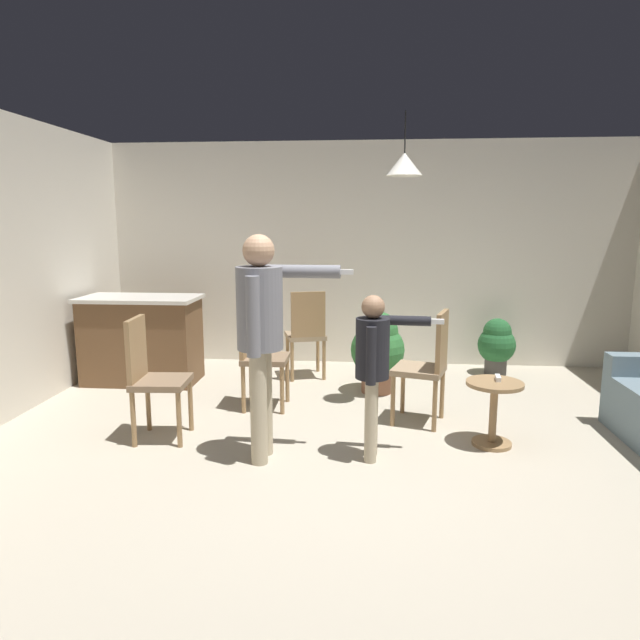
# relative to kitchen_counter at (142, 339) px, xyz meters

# --- Properties ---
(ground) EXTENTS (7.68, 7.68, 0.00)m
(ground) POSITION_rel_kitchen_counter_xyz_m (2.45, -2.08, -0.48)
(ground) COLOR #B2A893
(wall_back) EXTENTS (6.40, 0.10, 2.70)m
(wall_back) POSITION_rel_kitchen_counter_xyz_m (2.45, 1.12, 0.87)
(wall_back) COLOR silver
(wall_back) RESTS_ON ground
(kitchen_counter) EXTENTS (1.26, 0.66, 0.95)m
(kitchen_counter) POSITION_rel_kitchen_counter_xyz_m (0.00, 0.00, 0.00)
(kitchen_counter) COLOR brown
(kitchen_counter) RESTS_ON ground
(side_table_by_couch) EXTENTS (0.44, 0.44, 0.52)m
(side_table_by_couch) POSITION_rel_kitchen_counter_xyz_m (3.46, -1.50, -0.15)
(side_table_by_couch) COLOR #99754C
(side_table_by_couch) RESTS_ON ground
(person_adult) EXTENTS (0.83, 0.48, 1.66)m
(person_adult) POSITION_rel_kitchen_counter_xyz_m (1.71, -1.91, 0.55)
(person_adult) COLOR tan
(person_adult) RESTS_ON ground
(person_child) EXTENTS (0.64, 0.36, 1.23)m
(person_child) POSITION_rel_kitchen_counter_xyz_m (2.51, -1.83, 0.29)
(person_child) COLOR tan
(person_child) RESTS_ON ground
(dining_chair_by_counter) EXTENTS (0.52, 0.52, 1.00)m
(dining_chair_by_counter) POSITION_rel_kitchen_counter_xyz_m (1.78, 0.29, 0.07)
(dining_chair_by_counter) COLOR #99754C
(dining_chair_by_counter) RESTS_ON ground
(dining_chair_near_wall) EXTENTS (0.42, 0.42, 1.00)m
(dining_chair_near_wall) POSITION_rel_kitchen_counter_xyz_m (1.44, -0.75, 0.07)
(dining_chair_near_wall) COLOR #99754C
(dining_chair_near_wall) RESTS_ON ground
(dining_chair_centre_back) EXTENTS (0.45, 0.45, 1.00)m
(dining_chair_centre_back) POSITION_rel_kitchen_counter_xyz_m (0.74, -1.59, 0.07)
(dining_chair_centre_back) COLOR #99754C
(dining_chair_centre_back) RESTS_ON ground
(dining_chair_spare) EXTENTS (0.52, 0.52, 1.00)m
(dining_chair_spare) POSITION_rel_kitchen_counter_xyz_m (2.99, -1.05, 0.07)
(dining_chair_spare) COLOR #99754C
(dining_chair_spare) RESTS_ON ground
(potted_plant_corner) EXTENTS (0.43, 0.43, 0.66)m
(potted_plant_corner) POSITION_rel_kitchen_counter_xyz_m (3.95, 0.65, -0.12)
(potted_plant_corner) COLOR #4C4742
(potted_plant_corner) RESTS_ON ground
(potted_plant_by_wall) EXTENTS (0.55, 0.55, 0.85)m
(potted_plant_by_wall) POSITION_rel_kitchen_counter_xyz_m (2.57, -0.16, -0.01)
(potted_plant_by_wall) COLOR brown
(potted_plant_by_wall) RESTS_ON ground
(spare_remote_on_table) EXTENTS (0.05, 0.13, 0.04)m
(spare_remote_on_table) POSITION_rel_kitchen_counter_xyz_m (3.49, -1.46, 0.06)
(spare_remote_on_table) COLOR white
(spare_remote_on_table) RESTS_ON side_table_by_couch
(ceiling_light_pendant) EXTENTS (0.32, 0.32, 0.55)m
(ceiling_light_pendant) POSITION_rel_kitchen_counter_xyz_m (2.77, -0.66, 1.77)
(ceiling_light_pendant) COLOR silver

